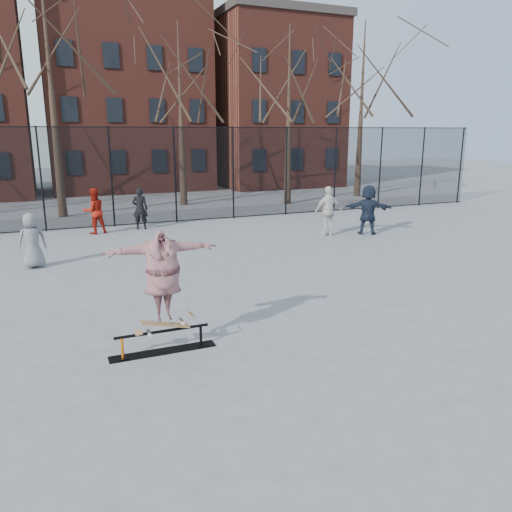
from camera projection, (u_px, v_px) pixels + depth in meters
name	position (u px, v px, depth m)	size (l,w,h in m)	color
ground	(282.00, 340.00, 9.36)	(100.00, 100.00, 0.00)	slate
skate_rail	(163.00, 343.00, 8.81)	(1.89, 0.29, 0.41)	black
skateboard	(165.00, 327.00, 8.76)	(0.93, 0.22, 0.11)	#935D3A
skater	(163.00, 280.00, 8.55)	(1.95, 0.53, 1.59)	#4E388D
bystander_grey	(32.00, 241.00, 14.11)	(0.77, 0.50, 1.59)	slate
bystander_black	(140.00, 209.00, 19.71)	(0.60, 0.39, 1.64)	black
bystander_red	(94.00, 211.00, 18.85)	(0.84, 0.65, 1.73)	#9A180D
bystander_white	(328.00, 211.00, 18.48)	(1.08, 0.45, 1.84)	beige
bystander_navy	(368.00, 210.00, 18.74)	(1.73, 0.55, 1.87)	#1A2234
fence	(146.00, 175.00, 20.49)	(34.03, 0.07, 4.00)	black
tree_row	(118.00, 51.00, 22.83)	(33.66, 7.46, 10.67)	black
rowhouses	(116.00, 94.00, 31.43)	(29.00, 7.00, 13.00)	#5D271E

